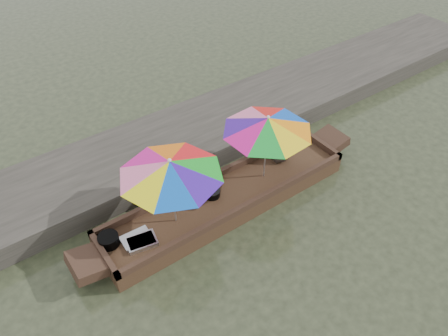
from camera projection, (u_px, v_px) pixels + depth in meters
water at (227, 206)px, 9.17m from camera, size 80.00×80.00×0.00m
dock at (172, 144)px, 10.34m from camera, size 22.00×2.20×0.50m
boat_hull at (227, 200)px, 9.05m from camera, size 5.49×1.20×0.35m
cooking_pot at (109, 240)px, 7.91m from camera, size 0.38×0.38×0.20m
tray_crayfish at (142, 242)px, 7.95m from camera, size 0.61×0.47×0.09m
tray_scallop at (136, 238)px, 8.03m from camera, size 0.56×0.40×0.06m
charcoal_grill at (212, 193)px, 8.86m from camera, size 0.31×0.31×0.15m
supply_bag at (209, 181)px, 9.05m from camera, size 0.34×0.30×0.26m
vendor at (282, 139)px, 9.40m from camera, size 0.57×0.39×1.12m
umbrella_bow at (173, 192)px, 7.89m from camera, size 1.98×1.98×1.55m
umbrella_stern at (266, 147)px, 8.85m from camera, size 2.31×2.31×1.55m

